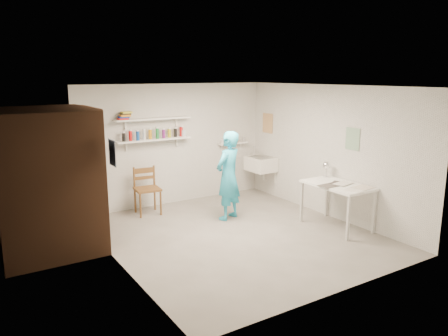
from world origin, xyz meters
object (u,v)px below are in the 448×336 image
wooden_chair (147,189)px  work_table (337,206)px  belfast_sink (261,164)px  desk_lamp (327,165)px  man (228,176)px  wall_clock (226,159)px

wooden_chair → work_table: wooden_chair is taller
belfast_sink → desk_lamp: bearing=-87.5°
work_table → desk_lamp: size_ratio=8.00×
wooden_chair → desk_lamp: desk_lamp is taller
man → work_table: 1.95m
wall_clock → man: bearing=-136.4°
wall_clock → wooden_chair: bearing=122.3°
wooden_chair → desk_lamp: 3.32m
belfast_sink → wall_clock: bearing=-151.7°
wall_clock → work_table: size_ratio=0.25×
wooden_chair → belfast_sink: bearing=3.2°
wooden_chair → work_table: size_ratio=0.83×
wall_clock → wooden_chair: size_ratio=0.30×
wall_clock → desk_lamp: 1.81m
work_table → wall_clock: bearing=127.7°
man → work_table: (1.31, -1.38, -0.42)m
desk_lamp → work_table: bearing=-112.4°
belfast_sink → man: bearing=-147.1°
belfast_sink → wooden_chair: (-2.55, 0.12, -0.22)m
man → wooden_chair: size_ratio=1.68×
desk_lamp → wall_clock: bearing=141.5°
belfast_sink → wooden_chair: bearing=177.3°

